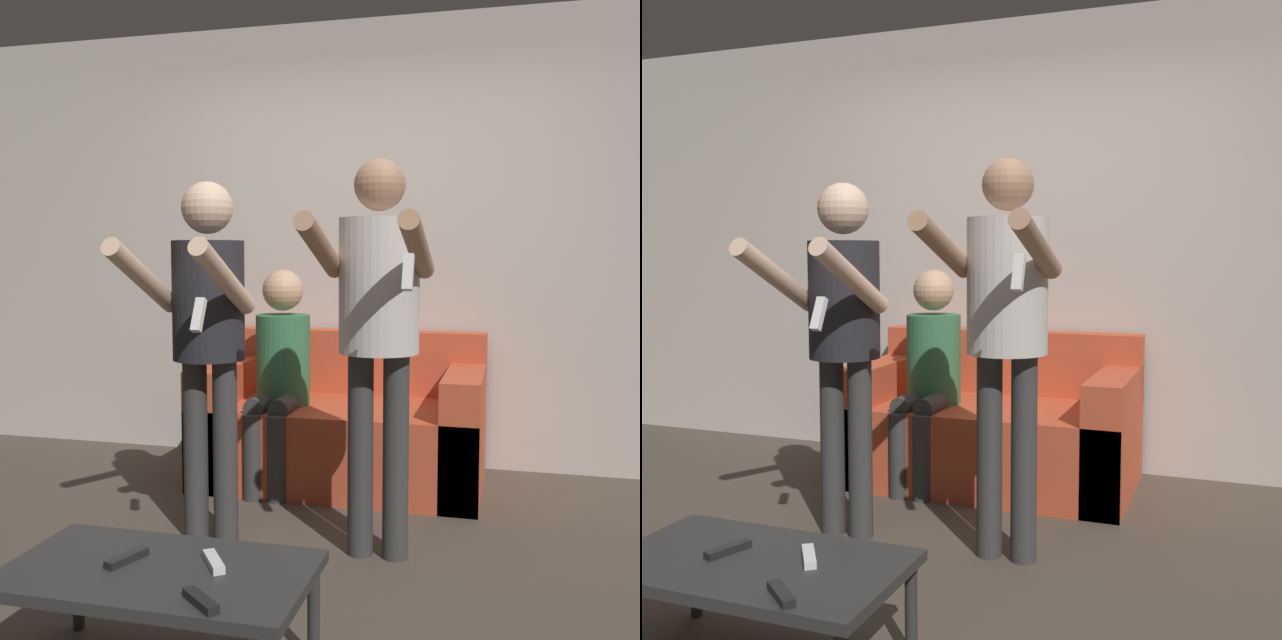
% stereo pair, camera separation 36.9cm
% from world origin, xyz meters
% --- Properties ---
extents(ground_plane, '(14.00, 14.00, 0.00)m').
position_xyz_m(ground_plane, '(0.00, 0.00, 0.00)').
color(ground_plane, '#4C4238').
extents(wall_back, '(6.40, 0.06, 2.70)m').
position_xyz_m(wall_back, '(0.00, 1.71, 1.35)').
color(wall_back, beige).
rests_on(wall_back, ground_plane).
extents(couch, '(1.56, 0.87, 0.83)m').
position_xyz_m(couch, '(-0.08, 1.24, 0.29)').
color(couch, '#C64C2D').
rests_on(couch, ground_plane).
extents(person_standing_left, '(0.44, 0.72, 1.61)m').
position_xyz_m(person_standing_left, '(-0.47, 0.20, 1.00)').
color(person_standing_left, '#383838').
rests_on(person_standing_left, ground_plane).
extents(person_standing_right, '(0.46, 0.69, 1.68)m').
position_xyz_m(person_standing_right, '(0.30, 0.21, 1.06)').
color(person_standing_right, '#383838').
rests_on(person_standing_right, ground_plane).
extents(person_seated, '(0.30, 0.53, 1.21)m').
position_xyz_m(person_seated, '(-0.40, 1.05, 0.67)').
color(person_seated, '#383838').
rests_on(person_seated, ground_plane).
extents(coffee_table, '(0.92, 0.52, 0.36)m').
position_xyz_m(coffee_table, '(-0.17, -0.88, 0.32)').
color(coffee_table, '#2D2D2D').
rests_on(coffee_table, ground_plane).
extents(remote_near, '(0.14, 0.12, 0.02)m').
position_xyz_m(remote_near, '(0.05, -1.07, 0.37)').
color(remote_near, black).
rests_on(remote_near, coffee_table).
extents(remote_mid, '(0.08, 0.15, 0.02)m').
position_xyz_m(remote_mid, '(-0.28, -0.86, 0.37)').
color(remote_mid, black).
rests_on(remote_mid, coffee_table).
extents(remote_far, '(0.12, 0.14, 0.02)m').
position_xyz_m(remote_far, '(-0.01, -0.82, 0.37)').
color(remote_far, white).
rests_on(remote_far, coffee_table).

